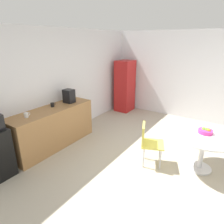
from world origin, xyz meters
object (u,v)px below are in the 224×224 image
(mug_white, at_px, (26,115))
(locker_cabinet, at_px, (125,86))
(chair_yellow, at_px, (148,140))
(mug_green, at_px, (52,105))
(round_table, at_px, (204,140))
(coffee_maker, at_px, (69,96))
(fruit_bowl, at_px, (205,131))

(mug_white, bearing_deg, locker_cabinet, -1.45)
(chair_yellow, distance_m, mug_green, 2.25)
(round_table, xyz_separation_m, coffee_maker, (-0.37, 3.01, 0.45))
(round_table, height_order, fruit_bowl, fruit_bowl)
(mug_green, bearing_deg, round_table, -75.20)
(round_table, xyz_separation_m, mug_green, (-0.82, 3.09, 0.33))
(mug_white, relative_size, coffee_maker, 0.40)
(fruit_bowl, distance_m, mug_green, 3.20)
(mug_white, xyz_separation_m, coffee_maker, (1.16, 0.01, 0.11))
(chair_yellow, height_order, mug_white, mug_white)
(locker_cabinet, height_order, mug_white, locker_cabinet)
(round_table, bearing_deg, mug_white, 117.05)
(locker_cabinet, xyz_separation_m, chair_yellow, (-2.50, -1.99, -0.32))
(round_table, xyz_separation_m, fruit_bowl, (0.03, 0.01, 0.17))
(mug_green, bearing_deg, chair_yellow, -78.99)
(fruit_bowl, xyz_separation_m, mug_white, (-1.56, 3.00, 0.17))
(mug_green, relative_size, coffee_maker, 0.40)
(locker_cabinet, xyz_separation_m, coffee_maker, (-2.48, 0.10, 0.22))
(round_table, relative_size, mug_white, 9.08)
(round_table, bearing_deg, coffee_maker, 97.03)
(mug_white, bearing_deg, mug_green, 6.82)
(round_table, height_order, coffee_maker, coffee_maker)
(mug_green, bearing_deg, coffee_maker, -9.96)
(round_table, relative_size, mug_green, 9.08)
(mug_white, xyz_separation_m, mug_green, (0.72, 0.09, 0.00))
(fruit_bowl, bearing_deg, mug_green, 105.32)
(coffee_maker, bearing_deg, round_table, -82.97)
(locker_cabinet, relative_size, fruit_bowl, 6.72)
(mug_white, height_order, coffee_maker, coffee_maker)
(mug_white, bearing_deg, fruit_bowl, -62.48)
(chair_yellow, distance_m, fruit_bowl, 1.04)
(locker_cabinet, bearing_deg, mug_white, 178.55)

